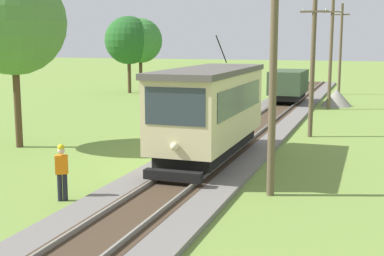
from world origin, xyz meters
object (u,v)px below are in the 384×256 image
object	(u,v)px
red_tram	(210,109)
track_worker	(62,170)
utility_pole_far	(331,53)
gravel_pile	(337,97)
tree_right_near	(140,41)
utility_pole_mid	(313,65)
utility_pole_near_tram	(273,80)
freight_car	(289,85)
tree_right_far	(13,22)
utility_pole_distant	(341,48)
tree_left_far	(129,40)

from	to	relation	value
red_tram	track_worker	size ratio (longest dim) A/B	4.79
utility_pole_far	gravel_pile	world-z (taller)	utility_pole_far
tree_right_near	utility_pole_mid	bearing A→B (deg)	-46.25
utility_pole_near_tram	utility_pole_far	xyz separation A→B (m)	(0.00, 22.85, 0.30)
freight_car	tree_right_far	world-z (taller)	tree_right_far
utility_pole_mid	utility_pole_far	bearing A→B (deg)	90.00
utility_pole_mid	tree_right_far	size ratio (longest dim) A/B	0.89
utility_pole_distant	tree_right_far	size ratio (longest dim) A/B	1.01
freight_car	utility_pole_distant	bearing A→B (deg)	71.89
freight_car	utility_pole_mid	size ratio (longest dim) A/B	0.72
freight_car	tree_left_far	distance (m)	16.56
tree_right_near	tree_left_far	distance (m)	1.12
track_worker	tree_left_far	size ratio (longest dim) A/B	0.25
utility_pole_near_tram	utility_pole_distant	size ratio (longest dim) A/B	0.88
utility_pole_far	tree_right_near	size ratio (longest dim) A/B	1.13
utility_pole_mid	tree_left_far	world-z (taller)	utility_pole_mid
utility_pole_far	gravel_pile	size ratio (longest dim) A/B	3.39
freight_car	tree_right_near	world-z (taller)	tree_right_near
red_tram	gravel_pile	size ratio (longest dim) A/B	3.71
track_worker	tree_left_far	xyz separation A→B (m)	(-12.72, 31.75, 3.90)
utility_pole_distant	track_worker	size ratio (longest dim) A/B	4.56
track_worker	utility_pole_distant	bearing A→B (deg)	142.33
utility_pole_near_tram	tree_right_near	xyz separation A→B (m)	(-17.85, 29.84, 1.15)
utility_pole_far	gravel_pile	bearing A→B (deg)	79.06
utility_pole_distant	red_tram	bearing A→B (deg)	-95.92
red_tram	track_worker	bearing A→B (deg)	-113.94
tree_left_far	utility_pole_mid	bearing A→B (deg)	-43.76
utility_pole_mid	gravel_pile	xyz separation A→B (m)	(0.40, 13.72, -3.04)
red_tram	tree_right_near	xyz separation A→B (m)	(-14.71, 26.13, 2.65)
utility_pole_far	tree_right_far	xyz separation A→B (m)	(-12.47, -18.83, 1.69)
freight_car	utility_pole_mid	distance (m)	13.77
utility_pole_near_tram	utility_pole_mid	size ratio (longest dim) A/B	1.00
track_worker	tree_left_far	distance (m)	34.42
red_tram	track_worker	world-z (taller)	red_tram
utility_pole_near_tram	tree_right_near	world-z (taller)	utility_pole_near_tram
red_tram	utility_pole_near_tram	xyz separation A→B (m)	(3.14, -3.71, 1.50)
utility_pole_far	tree_left_far	bearing A→B (deg)	161.53
utility_pole_near_tram	tree_right_far	size ratio (longest dim) A/B	0.89
utility_pole_mid	utility_pole_far	size ratio (longest dim) A/B	0.92
red_tram	utility_pole_distant	size ratio (longest dim) A/B	1.05
utility_pole_mid	utility_pole_distant	xyz separation A→B (m)	(0.00, 22.86, 0.48)
tree_left_far	track_worker	bearing A→B (deg)	-68.17
gravel_pile	track_worker	xyz separation A→B (m)	(-6.37, -27.57, 0.34)
freight_car	utility_pole_near_tram	xyz separation A→B (m)	(3.15, -24.43, 2.14)
utility_pole_near_tram	track_worker	size ratio (longest dim) A/B	4.03
utility_pole_distant	gravel_pile	xyz separation A→B (m)	(0.40, -9.14, -3.52)
utility_pole_mid	gravel_pile	world-z (taller)	utility_pole_mid
red_tram	tree_right_far	xyz separation A→B (m)	(-9.33, 0.32, 3.50)
utility_pole_near_tram	tree_right_near	bearing A→B (deg)	120.89
freight_car	utility_pole_far	world-z (taller)	utility_pole_far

